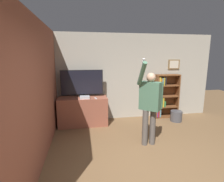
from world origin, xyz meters
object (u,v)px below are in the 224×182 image
(bookshelf, at_px, (164,96))
(person, at_px, (150,102))
(game_console, at_px, (85,97))
(television, at_px, (82,83))
(waste_bin, at_px, (176,116))

(bookshelf, distance_m, person, 2.10)
(game_console, xyz_separation_m, person, (1.40, -1.34, 0.14))
(game_console, bearing_deg, television, 104.02)
(game_console, xyz_separation_m, bookshelf, (2.60, 0.37, -0.15))
(game_console, bearing_deg, person, -43.59)
(game_console, height_order, person, person)
(television, bearing_deg, waste_bin, -6.52)
(person, bearing_deg, game_console, 179.25)
(game_console, distance_m, waste_bin, 2.90)
(television, relative_size, person, 0.62)
(game_console, distance_m, person, 1.94)
(game_console, distance_m, bookshelf, 2.63)
(bookshelf, relative_size, waste_bin, 4.03)
(television, distance_m, bookshelf, 2.71)
(game_console, height_order, bookshelf, bookshelf)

